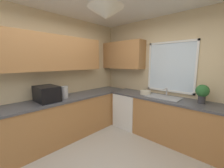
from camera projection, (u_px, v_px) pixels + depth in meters
room_shell at (109, 54)px, 2.29m from camera, size 3.54×3.90×2.68m
counter_run_left at (59, 120)px, 2.90m from camera, size 0.65×3.51×0.88m
counter_run_back at (167, 119)px, 2.96m from camera, size 2.63×0.65×0.88m
dishwasher at (129, 110)px, 3.58m from camera, size 0.60×0.60×0.84m
microwave at (47, 94)px, 2.66m from camera, size 0.48×0.36×0.29m
kettle at (65, 92)px, 2.91m from camera, size 0.14×0.14×0.25m
sink_assembly at (164, 97)px, 2.96m from camera, size 0.68×0.40×0.19m
potted_plant at (202, 92)px, 2.51m from camera, size 0.22×0.22×0.34m
bowl at (146, 92)px, 3.24m from camera, size 0.24×0.24×0.09m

